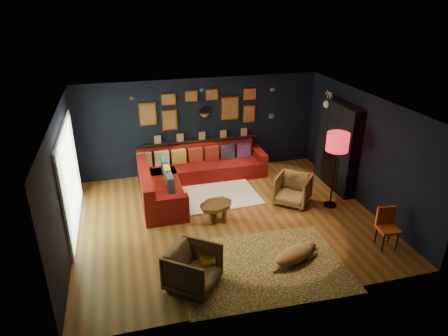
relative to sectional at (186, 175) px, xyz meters
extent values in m
plane|color=brown|center=(0.61, -1.81, -0.32)|extent=(6.50, 6.50, 0.00)
plane|color=black|center=(0.61, 0.94, 0.98)|extent=(6.50, 0.00, 6.50)
plane|color=black|center=(0.61, -4.56, 0.98)|extent=(6.50, 0.00, 6.50)
plane|color=black|center=(-2.64, -1.81, 0.98)|extent=(0.00, 5.50, 5.50)
plane|color=black|center=(3.86, -1.81, 0.98)|extent=(0.00, 5.50, 5.50)
plane|color=white|center=(0.61, -1.81, 2.28)|extent=(6.50, 6.50, 0.00)
cube|color=maroon|center=(0.41, 0.44, -0.11)|extent=(3.20, 0.95, 0.42)
cube|color=maroon|center=(0.41, 0.80, 0.31)|extent=(3.20, 0.24, 0.46)
cube|color=maroon|center=(2.11, 0.44, 0.00)|extent=(0.22, 0.95, 0.64)
cube|color=maroon|center=(-0.71, -0.66, -0.11)|extent=(0.95, 2.20, 0.42)
cube|color=maroon|center=(-1.07, -0.66, 0.31)|extent=(0.24, 2.20, 0.46)
cube|color=maroon|center=(-0.71, -1.66, 0.00)|extent=(0.95, 0.22, 0.64)
cube|color=tan|center=(-0.99, 0.59, 0.30)|extent=(0.38, 0.14, 0.38)
cube|color=beige|center=(-0.54, 0.59, 0.30)|extent=(0.38, 0.14, 0.38)
cube|color=gold|center=(-0.09, 0.59, 0.30)|extent=(0.38, 0.14, 0.38)
cube|color=maroon|center=(0.36, 0.59, 0.30)|extent=(0.38, 0.14, 0.38)
cube|color=maroon|center=(0.81, 0.59, 0.30)|extent=(0.38, 0.14, 0.38)
cube|color=#322F4E|center=(1.26, 0.59, 0.30)|extent=(0.38, 0.14, 0.38)
cube|color=#54285F|center=(1.71, 0.59, 0.30)|extent=(0.38, 0.14, 0.38)
cube|color=#1A6863|center=(-0.53, 0.04, 0.30)|extent=(0.14, 0.38, 0.38)
cube|color=#B59426|center=(-0.53, -0.46, 0.30)|extent=(0.14, 0.38, 0.38)
cube|color=navy|center=(-0.53, -0.96, 0.30)|extent=(0.14, 0.38, 0.38)
cube|color=black|center=(0.61, 0.87, 0.60)|extent=(3.20, 0.12, 0.04)
cube|color=yellow|center=(-0.79, 0.91, 1.43)|extent=(0.45, 0.03, 0.60)
cube|color=#B3703A|center=(-0.79, 0.89, 1.43)|extent=(0.38, 0.01, 0.51)
cube|color=yellow|center=(-0.24, 0.91, 1.23)|extent=(0.40, 0.03, 0.55)
cube|color=#B3703A|center=(-0.24, 0.89, 1.23)|extent=(0.34, 0.01, 0.47)
cube|color=yellow|center=(-0.24, 0.91, 1.78)|extent=(0.38, 0.03, 0.30)
cube|color=#B3703A|center=(-0.24, 0.89, 1.78)|extent=(0.32, 0.01, 0.25)
cube|color=yellow|center=(1.41, 0.91, 1.43)|extent=(0.50, 0.03, 0.65)
cube|color=#B3703A|center=(1.41, 0.89, 1.43)|extent=(0.42, 0.01, 0.55)
cube|color=yellow|center=(1.96, 0.91, 1.23)|extent=(0.35, 0.03, 0.50)
cube|color=#B3703A|center=(1.96, 0.89, 1.23)|extent=(0.30, 0.01, 0.42)
cube|color=yellow|center=(1.96, 0.91, 1.78)|extent=(0.35, 0.03, 0.30)
cube|color=#B3703A|center=(1.96, 0.89, 1.78)|extent=(0.30, 0.01, 0.25)
cube|color=yellow|center=(0.36, 0.91, 1.83)|extent=(0.35, 0.03, 0.30)
cube|color=#B3703A|center=(0.36, 0.89, 1.83)|extent=(0.30, 0.01, 0.25)
cube|color=yellow|center=(0.91, 0.91, 1.83)|extent=(0.35, 0.03, 0.30)
cube|color=#B3703A|center=(0.91, 0.89, 1.83)|extent=(0.30, 0.01, 0.25)
cylinder|color=silver|center=(0.71, 0.91, 1.38)|extent=(0.28, 0.03, 0.28)
cone|color=yellow|center=(0.93, 0.91, 1.38)|extent=(0.03, 0.16, 0.03)
cone|color=yellow|center=(0.92, 0.91, 1.46)|extent=(0.04, 0.16, 0.04)
cone|color=yellow|center=(0.87, 0.91, 1.53)|extent=(0.04, 0.16, 0.04)
cone|color=yellow|center=(0.80, 0.91, 1.58)|extent=(0.04, 0.16, 0.04)
cone|color=yellow|center=(0.71, 0.91, 1.60)|extent=(0.03, 0.16, 0.03)
cone|color=yellow|center=(0.63, 0.91, 1.58)|extent=(0.04, 0.16, 0.04)
cone|color=yellow|center=(0.56, 0.91, 1.53)|extent=(0.04, 0.16, 0.04)
cone|color=yellow|center=(0.51, 0.91, 1.46)|extent=(0.04, 0.16, 0.04)
cone|color=yellow|center=(0.49, 0.91, 1.38)|extent=(0.03, 0.16, 0.03)
cone|color=yellow|center=(0.51, 0.91, 1.29)|extent=(0.04, 0.16, 0.04)
cone|color=yellow|center=(0.56, 0.91, 1.22)|extent=(0.04, 0.16, 0.04)
cone|color=yellow|center=(0.63, 0.91, 1.17)|extent=(0.04, 0.16, 0.04)
cone|color=yellow|center=(0.71, 0.91, 1.16)|extent=(0.03, 0.16, 0.03)
cone|color=yellow|center=(0.80, 0.91, 1.17)|extent=(0.04, 0.16, 0.04)
cone|color=yellow|center=(0.87, 0.91, 1.22)|extent=(0.04, 0.16, 0.04)
cone|color=yellow|center=(0.92, 0.91, 1.29)|extent=(0.04, 0.16, 0.04)
cube|color=black|center=(3.71, -0.91, 0.78)|extent=(0.30, 1.60, 2.20)
cube|color=black|center=(3.65, -0.91, 0.13)|extent=(0.20, 0.80, 0.90)
cone|color=white|center=(3.80, -0.41, 1.73)|extent=(0.35, 0.28, 0.28)
sphere|color=white|center=(3.58, -0.41, 1.73)|extent=(0.20, 0.20, 0.20)
cylinder|color=white|center=(3.60, -0.47, 1.90)|extent=(0.02, 0.10, 0.28)
cylinder|color=white|center=(3.60, -0.35, 1.90)|extent=(0.02, 0.10, 0.28)
cube|color=white|center=(-2.61, -1.21, 0.78)|extent=(0.04, 2.80, 2.20)
cube|color=#BADDA9|center=(-2.58, -1.21, 0.78)|extent=(0.01, 2.60, 2.00)
cube|color=white|center=(-2.58, -1.21, 0.78)|extent=(0.02, 0.06, 2.00)
cylinder|color=black|center=(-1.19, -0.61, 2.24)|extent=(0.10, 0.10, 0.06)
cylinder|color=black|center=(0.41, -0.21, 2.24)|extent=(0.10, 0.10, 0.06)
cylinder|color=black|center=(2.01, -0.61, 2.24)|extent=(0.10, 0.10, 0.06)
cylinder|color=black|center=(1.21, -2.61, 2.24)|extent=(0.10, 0.10, 0.06)
cube|color=silver|center=(0.36, -0.58, -0.31)|extent=(2.60, 1.94, 0.03)
cube|color=#DCB059|center=(0.79, -3.61, -0.31)|extent=(3.11, 2.29, 0.02)
cylinder|color=brown|center=(0.20, -1.95, -0.13)|extent=(0.10, 0.10, 0.31)
cylinder|color=brown|center=(0.49, -1.95, -0.13)|extent=(0.10, 0.10, 0.31)
cylinder|color=brown|center=(0.35, -1.61, -0.13)|extent=(0.10, 0.10, 0.31)
cylinder|color=maroon|center=(-0.69, -0.69, -0.11)|extent=(0.55, 0.55, 0.36)
imported|color=#C1854B|center=(-0.55, -3.79, 0.09)|extent=(1.08, 1.09, 0.82)
imported|color=#C1854B|center=(2.29, -1.51, 0.07)|extent=(1.04, 1.03, 0.78)
cylinder|color=yellow|center=(-0.24, -3.56, -0.10)|extent=(0.35, 0.35, 0.44)
cylinder|color=black|center=(3.21, -3.76, -0.12)|extent=(0.03, 0.03, 0.40)
cylinder|color=black|center=(3.49, -3.79, -0.12)|extent=(0.03, 0.03, 0.40)
cylinder|color=black|center=(3.24, -3.47, -0.12)|extent=(0.03, 0.03, 0.40)
cylinder|color=black|center=(3.52, -3.50, -0.12)|extent=(0.03, 0.03, 0.40)
cube|color=#F55815|center=(3.36, -3.63, 0.08)|extent=(0.42, 0.42, 0.06)
cube|color=#F55815|center=(3.38, -3.47, 0.30)|extent=(0.38, 0.09, 0.38)
cylinder|color=black|center=(3.11, -1.86, -0.30)|extent=(0.30, 0.30, 0.04)
cylinder|color=black|center=(3.11, -1.86, 0.45)|extent=(0.04, 0.04, 1.46)
cylinder|color=red|center=(3.11, -1.86, 1.28)|extent=(0.50, 0.50, 0.41)
camera|label=1|loc=(-1.45, -9.21, 4.35)|focal=32.00mm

